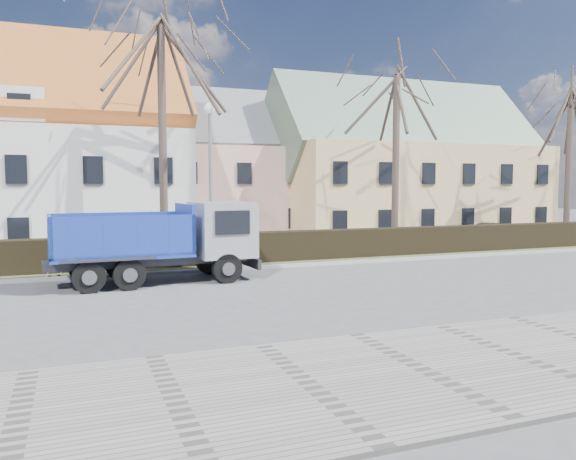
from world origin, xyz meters
name	(u,v)px	position (x,y,z in m)	size (l,w,h in m)	color
ground	(268,291)	(0.00, 0.00, 0.00)	(120.00, 120.00, 0.00)	#505053
sidewalk_near	(421,370)	(0.00, -8.50, 0.04)	(80.00, 5.00, 0.08)	gray
curb_far	(231,269)	(0.00, 4.60, 0.06)	(80.00, 0.30, 0.12)	#9C9A96
grass_strip	(221,264)	(0.00, 6.20, 0.05)	(80.00, 3.00, 0.10)	#45512D
hedge	(222,250)	(0.00, 6.00, 0.65)	(60.00, 0.90, 1.30)	black
building_pink	(227,176)	(4.00, 20.00, 4.00)	(10.80, 8.80, 8.00)	#CB9B90
building_yellow	(404,173)	(16.00, 17.00, 4.25)	(18.80, 10.80, 8.50)	#D5B474
tree_1	(162,119)	(-2.00, 8.50, 6.33)	(9.20, 9.20, 12.65)	#3F332B
tree_2	(396,145)	(10.00, 8.50, 5.50)	(8.00, 8.00, 11.00)	#3F332B
tree_3	(569,154)	(22.00, 8.50, 5.23)	(7.60, 7.60, 10.45)	#3F332B
dump_truck	(149,242)	(-3.41, 2.81, 1.45)	(7.23, 2.69, 2.89)	navy
streetlight	(211,183)	(-0.21, 7.00, 3.51)	(0.55, 0.55, 7.01)	#949699
cart_frame	(48,271)	(-6.71, 4.76, 0.33)	(0.72, 0.41, 0.66)	silver
parked_car_b	(496,231)	(18.48, 10.54, 0.54)	(1.53, 3.76, 1.09)	#24252A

